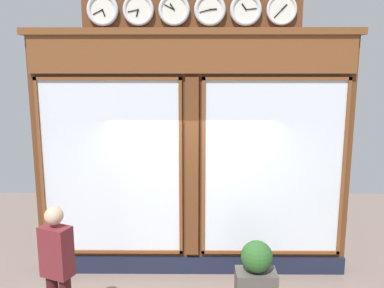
{
  "coord_description": "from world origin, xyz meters",
  "views": [
    {
      "loc": [
        -0.05,
        5.99,
        3.26
      ],
      "look_at": [
        0.0,
        0.0,
        2.13
      ],
      "focal_mm": 37.25,
      "sensor_mm": 36.0,
      "label": 1
    }
  ],
  "objects": [
    {
      "name": "shop_facade",
      "position": [
        0.0,
        -0.12,
        1.99
      ],
      "size": [
        5.01,
        0.42,
        4.41
      ],
      "color": "#5B3319",
      "rests_on": "ground_plane"
    },
    {
      "name": "pedestrian",
      "position": [
        1.6,
        1.6,
        0.93
      ],
      "size": [
        0.42,
        0.34,
        1.69
      ],
      "color": "#3A1316",
      "rests_on": "ground_plane"
    },
    {
      "name": "planter_shrub",
      "position": [
        -0.89,
        0.93,
        0.74
      ],
      "size": [
        0.44,
        0.44,
        0.44
      ],
      "primitive_type": "sphere",
      "color": "#285623",
      "rests_on": "planter_box"
    }
  ]
}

